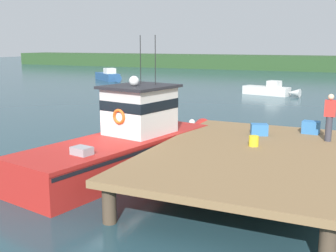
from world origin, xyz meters
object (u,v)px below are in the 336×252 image
at_px(mooring_buoy_inshore, 158,119).
at_px(deckhand_by_the_boat, 330,117).
at_px(main_fishing_boat, 129,142).
at_px(crate_stack_mid_dock, 311,127).
at_px(crate_single_by_cleat, 259,130).
at_px(moored_boat_far_right, 109,76).
at_px(mooring_buoy_channel_marker, 192,122).
at_px(mooring_buoy_outer, 103,103).
at_px(bait_bucket, 254,141).
at_px(moored_boat_far_left, 270,90).

bearing_deg(mooring_buoy_inshore, deckhand_by_the_boat, -33.17).
distance_m(main_fishing_boat, crate_stack_mid_dock, 6.76).
xyz_separation_m(crate_single_by_cleat, moored_boat_far_right, (-24.99, 28.90, -0.88)).
bearing_deg(crate_single_by_cleat, main_fishing_boat, -152.33).
bearing_deg(mooring_buoy_channel_marker, crate_single_by_cleat, -51.18).
bearing_deg(crate_stack_mid_dock, crate_single_by_cleat, -147.59).
height_order(deckhand_by_the_boat, moored_boat_far_right, deckhand_by_the_boat).
relative_size(main_fishing_boat, crate_single_by_cleat, 16.61).
xyz_separation_m(crate_single_by_cleat, deckhand_by_the_boat, (2.36, 0.02, 0.65)).
relative_size(moored_boat_far_right, mooring_buoy_outer, 11.87).
xyz_separation_m(deckhand_by_the_boat, mooring_buoy_channel_marker, (-7.48, 6.35, -1.88)).
distance_m(bait_bucket, mooring_buoy_channel_marker, 9.78).
relative_size(main_fishing_boat, deckhand_by_the_boat, 6.11).
bearing_deg(mooring_buoy_channel_marker, moored_boat_far_left, 85.60).
bearing_deg(main_fishing_boat, mooring_buoy_inshore, 109.45).
bearing_deg(main_fishing_boat, crate_single_by_cleat, 27.67).
height_order(moored_boat_far_left, mooring_buoy_inshore, moored_boat_far_left).
relative_size(deckhand_by_the_boat, moored_boat_far_left, 0.32).
bearing_deg(deckhand_by_the_boat, crate_stack_mid_dock, 122.80).
bearing_deg(mooring_buoy_outer, mooring_buoy_inshore, -33.22).
xyz_separation_m(deckhand_by_the_boat, moored_boat_far_right, (-27.35, 28.88, -1.54)).
bearing_deg(moored_boat_far_left, mooring_buoy_inshore, -101.76).
distance_m(crate_single_by_cleat, mooring_buoy_inshore, 9.63).
xyz_separation_m(crate_single_by_cleat, crate_stack_mid_dock, (1.68, 1.07, 0.03)).
bearing_deg(bait_bucket, crate_stack_mid_dock, 62.32).
bearing_deg(mooring_buoy_outer, mooring_buoy_channel_marker, -25.96).
height_order(crate_stack_mid_dock, deckhand_by_the_boat, deckhand_by_the_boat).
bearing_deg(main_fishing_boat, deckhand_by_the_boat, 18.70).
relative_size(crate_stack_mid_dock, bait_bucket, 1.76).
relative_size(mooring_buoy_outer, mooring_buoy_inshore, 1.10).
bearing_deg(mooring_buoy_inshore, bait_bucket, -47.24).
bearing_deg(bait_bucket, moored_boat_far_left, 99.79).
xyz_separation_m(bait_bucket, moored_boat_far_left, (-4.12, 23.86, -0.93)).
distance_m(crate_stack_mid_dock, mooring_buoy_inshore, 10.37).
relative_size(crate_stack_mid_dock, moored_boat_far_right, 0.11).
bearing_deg(deckhand_by_the_boat, moored_boat_far_left, 105.85).
relative_size(crate_stack_mid_dock, mooring_buoy_outer, 1.29).
bearing_deg(bait_bucket, mooring_buoy_channel_marker, 123.30).
relative_size(main_fishing_boat, mooring_buoy_inshore, 23.55).
bearing_deg(crate_single_by_cleat, bait_bucket, -83.24).
relative_size(deckhand_by_the_boat, moored_boat_far_right, 0.30).
relative_size(moored_boat_far_left, mooring_buoy_channel_marker, 14.81).
bearing_deg(moored_boat_far_left, main_fishing_boat, -90.71).
relative_size(crate_stack_mid_dock, deckhand_by_the_boat, 0.37).
distance_m(crate_single_by_cleat, moored_boat_far_right, 38.21).
xyz_separation_m(mooring_buoy_inshore, mooring_buoy_channel_marker, (2.09, 0.09, -0.04)).
distance_m(mooring_buoy_inshore, mooring_buoy_channel_marker, 2.09).
relative_size(main_fishing_boat, moored_boat_far_left, 1.93).
relative_size(crate_single_by_cleat, crate_stack_mid_dock, 1.00).
relative_size(deckhand_by_the_boat, mooring_buoy_outer, 3.51).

